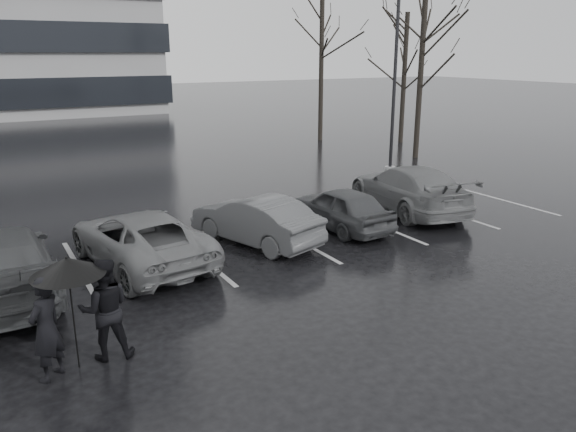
% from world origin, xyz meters
% --- Properties ---
extents(ground, '(160.00, 160.00, 0.00)m').
position_xyz_m(ground, '(0.00, 0.00, 0.00)').
color(ground, black).
rests_on(ground, ground).
extents(car_main, '(1.63, 3.69, 1.24)m').
position_xyz_m(car_main, '(2.24, 2.40, 0.62)').
color(car_main, black).
rests_on(car_main, ground).
extents(car_west_a, '(2.49, 4.12, 1.28)m').
position_xyz_m(car_west_a, '(-0.49, 2.47, 0.64)').
color(car_west_a, '#2B2B2E').
rests_on(car_west_a, ground).
extents(car_west_b, '(2.79, 4.98, 1.32)m').
position_xyz_m(car_west_b, '(-3.61, 2.43, 0.66)').
color(car_west_b, '#48484B').
rests_on(car_west_b, ground).
extents(car_west_c, '(2.04, 5.00, 1.45)m').
position_xyz_m(car_west_c, '(-6.63, 2.08, 0.72)').
color(car_west_c, black).
rests_on(car_west_c, ground).
extents(car_east, '(2.93, 5.36, 1.47)m').
position_xyz_m(car_east, '(5.22, 2.90, 0.74)').
color(car_east, '#48484B').
rests_on(car_east, ground).
extents(pedestrian_left, '(0.74, 0.72, 1.71)m').
position_xyz_m(pedestrian_left, '(-6.23, -1.79, 0.86)').
color(pedestrian_left, black).
rests_on(pedestrian_left, ground).
extents(pedestrian_right, '(0.97, 0.82, 1.76)m').
position_xyz_m(pedestrian_right, '(-5.30, -1.58, 0.88)').
color(pedestrian_right, black).
rests_on(pedestrian_right, ground).
extents(umbrella, '(1.14, 1.14, 1.94)m').
position_xyz_m(umbrella, '(-5.81, -1.67, 1.76)').
color(umbrella, black).
rests_on(umbrella, ground).
extents(lamp_post, '(0.45, 0.45, 8.17)m').
position_xyz_m(lamp_post, '(8.86, 8.13, 3.74)').
color(lamp_post, gray).
rests_on(lamp_post, ground).
extents(stall_stripes, '(19.72, 5.00, 0.00)m').
position_xyz_m(stall_stripes, '(-0.80, 2.50, 0.00)').
color(stall_stripes, '#A1A1A3').
rests_on(stall_stripes, ground).
extents(tree_east, '(0.26, 0.26, 8.00)m').
position_xyz_m(tree_east, '(12.00, 10.00, 4.00)').
color(tree_east, black).
rests_on(tree_east, ground).
extents(tree_ne, '(0.26, 0.26, 7.00)m').
position_xyz_m(tree_ne, '(14.50, 14.00, 3.50)').
color(tree_ne, black).
rests_on(tree_ne, ground).
extents(tree_north, '(0.26, 0.26, 8.50)m').
position_xyz_m(tree_north, '(11.00, 17.00, 4.25)').
color(tree_north, black).
rests_on(tree_north, ground).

